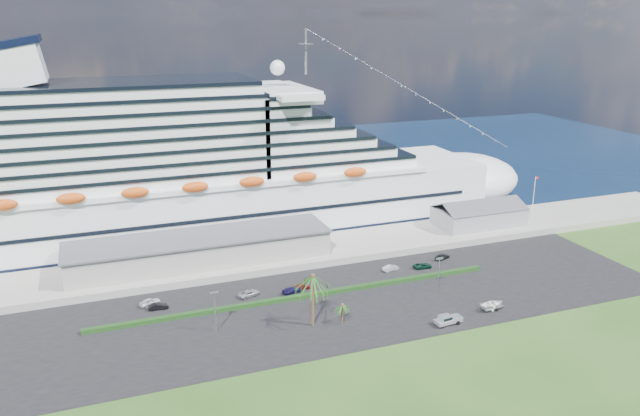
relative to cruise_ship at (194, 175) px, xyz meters
name	(u,v)px	position (x,y,z in m)	size (l,w,h in m)	color
ground	(369,326)	(21.53, -64.00, -16.69)	(420.00, 420.00, 0.00)	#254517
asphalt_lot	(346,302)	(21.53, -53.00, -16.63)	(140.00, 38.00, 0.12)	black
wharf	(301,251)	(21.53, -24.00, -15.79)	(240.00, 20.00, 1.80)	gray
water	(224,173)	(21.53, 66.00, -16.68)	(420.00, 160.00, 0.02)	#0B1A32
cruise_ship	(194,175)	(0.00, 0.00, 0.00)	(191.00, 38.00, 54.00)	silver
terminal_building	(200,249)	(-3.47, -24.00, -11.68)	(61.00, 15.00, 6.30)	gray
port_shed	(479,215)	(73.53, -24.00, -12.30)	(24.00, 12.31, 7.37)	gray
flagpole	(534,196)	(91.57, -24.00, -8.43)	(1.08, 0.16, 12.00)	silver
hedge	(302,296)	(13.53, -48.00, -16.12)	(88.00, 1.10, 0.90)	black
lamp_post_left	(215,307)	(-6.47, -56.00, -11.35)	(1.60, 0.35, 8.27)	gray
lamp_post_right	(439,271)	(41.53, -56.00, -11.35)	(1.60, 0.35, 8.27)	gray
palm_tall	(313,282)	(11.53, -60.00, -7.49)	(8.82, 8.82, 11.13)	#47301E
palm_short	(342,307)	(17.03, -61.50, -13.03)	(3.53, 3.53, 4.56)	#47301E
parked_car_0	(150,302)	(-16.99, -39.89, -15.84)	(1.74, 4.33, 1.48)	silver
parked_car_1	(158,306)	(-15.62, -42.53, -15.92)	(1.38, 3.95, 1.30)	black
parked_car_2	(249,293)	(3.23, -43.07, -15.91)	(2.21, 4.78, 1.33)	#979A9F
parked_car_3	(292,290)	(12.35, -44.68, -15.91)	(1.85, 4.55, 1.32)	#191343
parked_car_4	(302,286)	(14.99, -43.55, -15.96)	(1.44, 3.59, 1.22)	maroon
parked_car_5	(391,268)	(37.78, -41.22, -15.90)	(1.42, 4.08, 1.34)	#9B9FA2
parked_car_6	(423,266)	(45.53, -42.56, -15.95)	(2.07, 4.49, 1.25)	#0C3221
parked_car_7	(442,257)	(52.91, -39.23, -15.93)	(1.81, 4.44, 1.29)	black
pickup_truck	(448,319)	(36.10, -68.85, -15.50)	(5.68, 2.43, 1.96)	black
boat_trailer	(493,304)	(47.98, -66.63, -15.41)	(6.29, 4.54, 1.75)	gray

